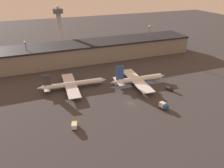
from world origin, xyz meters
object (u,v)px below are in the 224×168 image
Objects in this scene: airplane_1 at (138,79)px; control_tower at (59,25)px; service_vehicle_2 at (74,125)px; service_vehicle_1 at (163,105)px; airplane_0 at (73,84)px; service_vehicle_0 at (170,89)px.

control_tower reaches higher than airplane_1.
control_tower reaches higher than service_vehicle_2.
service_vehicle_1 is (-1.11, -31.39, -1.37)m from airplane_1.
airplane_0 is 1.11× the size of airplane_1.
airplane_0 is 8.47× the size of service_vehicle_2.
airplane_1 is 100.94m from control_tower.
airplane_0 is 59.89m from service_vehicle_0.
airplane_0 reaches higher than service_vehicle_0.
airplane_0 is at bearing -94.97° from control_tower.
service_vehicle_1 reaches higher than service_vehicle_2.
airplane_0 is 40.49m from service_vehicle_2.
airplane_0 is at bearing 4.77° from service_vehicle_2.
service_vehicle_0 is 0.97× the size of service_vehicle_1.
service_vehicle_2 is at bearing -97.82° from airplane_0.
airplane_0 is 56.51m from service_vehicle_1.
control_tower is at bearing 88.15° from airplane_0.
control_tower reaches higher than service_vehicle_1.
airplane_1 is 7.37× the size of service_vehicle_1.
service_vehicle_1 is 130.38m from control_tower.
airplane_1 is 7.61× the size of service_vehicle_2.
service_vehicle_0 is 120.27m from control_tower.
service_vehicle_2 is 126.80m from control_tower.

